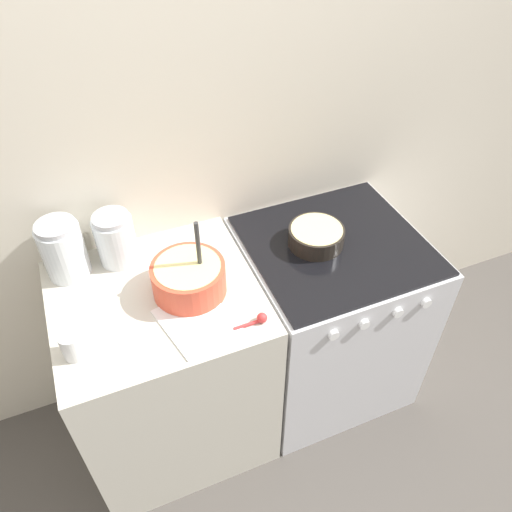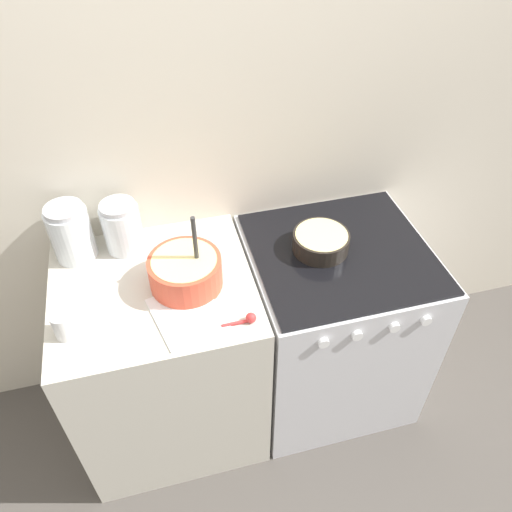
{
  "view_description": "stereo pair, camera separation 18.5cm",
  "coord_description": "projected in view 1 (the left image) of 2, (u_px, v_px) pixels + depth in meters",
  "views": [
    {
      "loc": [
        -0.49,
        -0.91,
        2.19
      ],
      "look_at": [
        0.03,
        0.34,
        0.94
      ],
      "focal_mm": 35.0,
      "sensor_mm": 36.0,
      "label": 1
    },
    {
      "loc": [
        -0.32,
        -0.97,
        2.19
      ],
      "look_at": [
        0.03,
        0.34,
        0.94
      ],
      "focal_mm": 35.0,
      "sensor_mm": 36.0,
      "label": 2
    }
  ],
  "objects": [
    {
      "name": "ground_plane",
      "position": [
        280.0,
        458.0,
        2.24
      ],
      "size": [
        12.0,
        12.0,
        0.0
      ],
      "primitive_type": "plane",
      "color": "#4C4742"
    },
    {
      "name": "wall_back",
      "position": [
        214.0,
        148.0,
        1.9
      ],
      "size": [
        4.47,
        0.05,
        2.4
      ],
      "color": "beige",
      "rests_on": "ground_plane"
    },
    {
      "name": "countertop_cabinet",
      "position": [
        169.0,
        368.0,
        2.07
      ],
      "size": [
        0.73,
        0.67,
        0.89
      ],
      "color": "beige",
      "rests_on": "ground_plane"
    },
    {
      "name": "stove",
      "position": [
        326.0,
        316.0,
        2.28
      ],
      "size": [
        0.71,
        0.69,
        0.89
      ],
      "color": "silver",
      "rests_on": "ground_plane"
    },
    {
      "name": "mixing_bowl",
      "position": [
        189.0,
        277.0,
        1.74
      ],
      "size": [
        0.26,
        0.26,
        0.3
      ],
      "color": "#D84C33",
      "rests_on": "countertop_cabinet"
    },
    {
      "name": "baking_pan",
      "position": [
        316.0,
        236.0,
        1.95
      ],
      "size": [
        0.22,
        0.22,
        0.08
      ],
      "color": "black",
      "rests_on": "stove"
    },
    {
      "name": "storage_jar_left",
      "position": [
        64.0,
        252.0,
        1.79
      ],
      "size": [
        0.16,
        0.16,
        0.23
      ],
      "color": "silver",
      "rests_on": "countertop_cabinet"
    },
    {
      "name": "storage_jar_middle",
      "position": [
        116.0,
        241.0,
        1.85
      ],
      "size": [
        0.15,
        0.15,
        0.21
      ],
      "color": "silver",
      "rests_on": "countertop_cabinet"
    },
    {
      "name": "tin_can",
      "position": [
        73.0,
        345.0,
        1.55
      ],
      "size": [
        0.08,
        0.08,
        0.1
      ],
      "color": "silver",
      "rests_on": "countertop_cabinet"
    },
    {
      "name": "recipe_page",
      "position": [
        197.0,
        321.0,
        1.68
      ],
      "size": [
        0.27,
        0.3,
        0.01
      ],
      "color": "white",
      "rests_on": "countertop_cabinet"
    },
    {
      "name": "measuring_spoon",
      "position": [
        259.0,
        319.0,
        1.67
      ],
      "size": [
        0.12,
        0.04,
        0.04
      ],
      "color": "red",
      "rests_on": "countertop_cabinet"
    }
  ]
}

